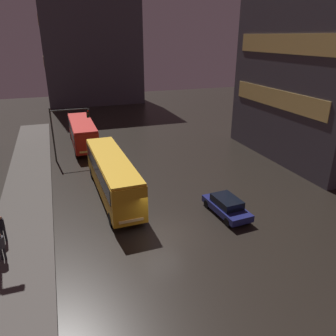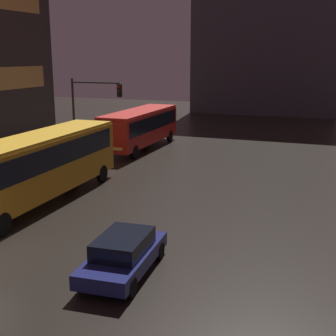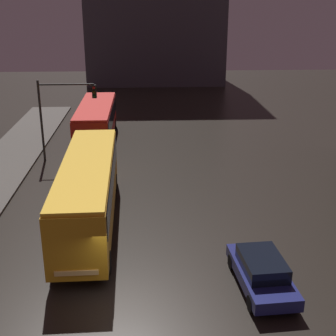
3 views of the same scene
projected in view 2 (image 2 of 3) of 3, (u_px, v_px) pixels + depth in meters
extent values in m
cube|color=#423D47|center=(271.00, 17.00, 60.40)|extent=(18.00, 12.00, 24.31)
cube|color=#E0B25B|center=(204.00, 48.00, 64.38)|extent=(0.24, 10.20, 1.80)
cube|color=orange|center=(40.00, 165.00, 23.60)|extent=(2.73, 11.93, 2.74)
cube|color=black|center=(39.00, 153.00, 23.45)|extent=(2.76, 10.98, 1.10)
cube|color=yellow|center=(38.00, 137.00, 23.25)|extent=(2.67, 11.69, 0.16)
cylinder|color=black|center=(2.00, 224.00, 19.41)|extent=(0.27, 1.01, 1.00)
cylinder|color=black|center=(102.00, 173.00, 27.74)|extent=(0.27, 1.01, 1.00)
cylinder|color=black|center=(69.00, 170.00, 28.45)|extent=(0.27, 1.01, 1.00)
cube|color=#AD1E19|center=(140.00, 127.00, 37.35)|extent=(2.62, 10.25, 2.36)
cube|color=black|center=(140.00, 122.00, 37.25)|extent=(2.68, 9.43, 1.10)
cube|color=red|center=(140.00, 111.00, 37.05)|extent=(2.57, 10.05, 0.16)
cube|color=#F4CC72|center=(111.00, 148.00, 32.85)|extent=(1.80, 0.11, 0.20)
cylinder|color=black|center=(135.00, 152.00, 33.85)|extent=(0.25, 1.00, 1.00)
cylinder|color=black|center=(105.00, 150.00, 34.65)|extent=(0.25, 1.00, 1.00)
cylinder|color=black|center=(170.00, 136.00, 40.63)|extent=(0.25, 1.00, 1.00)
cylinder|color=black|center=(145.00, 134.00, 41.43)|extent=(0.25, 1.00, 1.00)
cube|color=navy|center=(124.00, 258.00, 16.06)|extent=(2.14, 4.46, 0.50)
cube|color=black|center=(123.00, 244.00, 15.93)|extent=(1.72, 2.49, 0.58)
cylinder|color=black|center=(131.00, 288.00, 14.51)|extent=(0.25, 0.65, 0.64)
cylinder|color=black|center=(82.00, 280.00, 14.97)|extent=(0.25, 0.65, 0.64)
cylinder|color=black|center=(160.00, 251.00, 17.26)|extent=(0.25, 0.65, 0.64)
cylinder|color=black|center=(118.00, 245.00, 17.71)|extent=(0.25, 0.65, 0.64)
cylinder|color=#2D2D2D|center=(74.00, 118.00, 34.23)|extent=(0.16, 0.16, 5.74)
cylinder|color=#2D2D2D|center=(95.00, 83.00, 32.98)|extent=(3.77, 0.12, 0.12)
cube|color=black|center=(119.00, 91.00, 32.46)|extent=(0.30, 0.24, 0.90)
sphere|color=red|center=(118.00, 87.00, 32.26)|extent=(0.18, 0.18, 0.18)
sphere|color=#3B2B07|center=(119.00, 91.00, 32.33)|extent=(0.18, 0.18, 0.18)
sphere|color=black|center=(119.00, 95.00, 32.40)|extent=(0.18, 0.18, 0.18)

